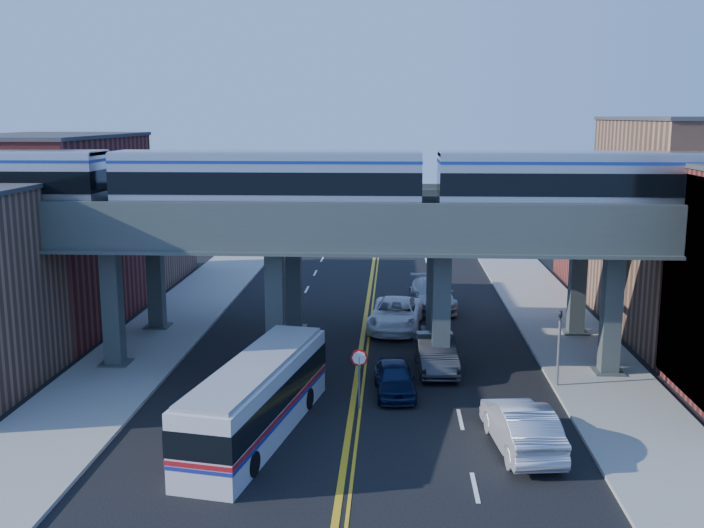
{
  "coord_description": "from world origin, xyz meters",
  "views": [
    {
      "loc": [
        1.71,
        -28.52,
        12.22
      ],
      "look_at": [
        -0.24,
        7.3,
        5.44
      ],
      "focal_mm": 40.0,
      "sensor_mm": 36.0,
      "label": 1
    }
  ],
  "objects_px": {
    "stop_sign": "(359,369)",
    "car_parked_curb": "(521,426)",
    "car_lane_c": "(396,314)",
    "transit_train": "(268,182)",
    "transit_bus": "(257,399)",
    "car_lane_a": "(395,378)",
    "car_lane_d": "(432,294)",
    "traffic_signal": "(559,340)",
    "car_lane_b": "(436,353)"
  },
  "relations": [
    {
      "from": "car_lane_b",
      "to": "car_parked_curb",
      "type": "bearing_deg",
      "value": -77.02
    },
    {
      "from": "car_parked_curb",
      "to": "car_lane_a",
      "type": "bearing_deg",
      "value": -57.3
    },
    {
      "from": "stop_sign",
      "to": "car_parked_curb",
      "type": "distance_m",
      "value": 7.32
    },
    {
      "from": "car_lane_b",
      "to": "car_lane_d",
      "type": "relative_size",
      "value": 0.84
    },
    {
      "from": "transit_train",
      "to": "traffic_signal",
      "type": "height_order",
      "value": "transit_train"
    },
    {
      "from": "transit_train",
      "to": "stop_sign",
      "type": "distance_m",
      "value": 10.02
    },
    {
      "from": "transit_bus",
      "to": "car_parked_curb",
      "type": "distance_m",
      "value": 10.07
    },
    {
      "from": "stop_sign",
      "to": "car_lane_d",
      "type": "relative_size",
      "value": 0.42
    },
    {
      "from": "stop_sign",
      "to": "traffic_signal",
      "type": "bearing_deg",
      "value": 18.63
    },
    {
      "from": "car_lane_d",
      "to": "traffic_signal",
      "type": "bearing_deg",
      "value": -77.56
    },
    {
      "from": "transit_train",
      "to": "car_lane_a",
      "type": "xyz_separation_m",
      "value": [
        6.03,
        -3.11,
        -8.44
      ]
    },
    {
      "from": "stop_sign",
      "to": "car_lane_c",
      "type": "xyz_separation_m",
      "value": [
        1.55,
        12.83,
        -0.89
      ]
    },
    {
      "from": "car_lane_a",
      "to": "car_parked_curb",
      "type": "height_order",
      "value": "car_parked_curb"
    },
    {
      "from": "car_parked_curb",
      "to": "transit_bus",
      "type": "bearing_deg",
      "value": -11.71
    },
    {
      "from": "stop_sign",
      "to": "car_lane_b",
      "type": "relative_size",
      "value": 0.51
    },
    {
      "from": "car_lane_c",
      "to": "car_parked_curb",
      "type": "height_order",
      "value": "car_parked_curb"
    },
    {
      "from": "car_parked_curb",
      "to": "traffic_signal",
      "type": "bearing_deg",
      "value": -118.48
    },
    {
      "from": "car_lane_c",
      "to": "car_parked_curb",
      "type": "relative_size",
      "value": 1.14
    },
    {
      "from": "transit_bus",
      "to": "car_lane_c",
      "type": "bearing_deg",
      "value": -8.09
    },
    {
      "from": "car_lane_a",
      "to": "car_lane_b",
      "type": "height_order",
      "value": "car_lane_b"
    },
    {
      "from": "car_lane_b",
      "to": "traffic_signal",
      "type": "bearing_deg",
      "value": -27.06
    },
    {
      "from": "car_lane_c",
      "to": "car_lane_d",
      "type": "xyz_separation_m",
      "value": [
        2.37,
        5.19,
        0.03
      ]
    },
    {
      "from": "transit_train",
      "to": "transit_bus",
      "type": "distance_m",
      "value": 11.1
    },
    {
      "from": "traffic_signal",
      "to": "transit_bus",
      "type": "bearing_deg",
      "value": -154.95
    },
    {
      "from": "transit_train",
      "to": "car_lane_b",
      "type": "distance_m",
      "value": 11.56
    },
    {
      "from": "transit_train",
      "to": "car_lane_d",
      "type": "bearing_deg",
      "value": 56.98
    },
    {
      "from": "transit_train",
      "to": "car_parked_curb",
      "type": "distance_m",
      "value": 16.15
    },
    {
      "from": "transit_train",
      "to": "transit_bus",
      "type": "xyz_separation_m",
      "value": [
        0.71,
        -7.95,
        -7.72
      ]
    },
    {
      "from": "car_lane_a",
      "to": "transit_train",
      "type": "bearing_deg",
      "value": 148.35
    },
    {
      "from": "stop_sign",
      "to": "car_parked_curb",
      "type": "relative_size",
      "value": 0.48
    },
    {
      "from": "car_lane_a",
      "to": "car_lane_d",
      "type": "relative_size",
      "value": 0.69
    },
    {
      "from": "stop_sign",
      "to": "car_parked_curb",
      "type": "xyz_separation_m",
      "value": [
        6.2,
        -3.8,
        -0.85
      ]
    },
    {
      "from": "transit_train",
      "to": "car_lane_c",
      "type": "xyz_separation_m",
      "value": [
        6.08,
        7.83,
        -8.29
      ]
    },
    {
      "from": "transit_bus",
      "to": "car_lane_c",
      "type": "distance_m",
      "value": 16.67
    },
    {
      "from": "transit_train",
      "to": "traffic_signal",
      "type": "xyz_separation_m",
      "value": [
        13.43,
        -2.0,
        -6.86
      ]
    },
    {
      "from": "traffic_signal",
      "to": "car_lane_d",
      "type": "height_order",
      "value": "traffic_signal"
    },
    {
      "from": "traffic_signal",
      "to": "car_lane_c",
      "type": "bearing_deg",
      "value": 126.78
    },
    {
      "from": "traffic_signal",
      "to": "car_lane_b",
      "type": "xyz_separation_m",
      "value": [
        -5.4,
        2.36,
        -1.45
      ]
    },
    {
      "from": "traffic_signal",
      "to": "car_lane_b",
      "type": "height_order",
      "value": "traffic_signal"
    },
    {
      "from": "stop_sign",
      "to": "traffic_signal",
      "type": "height_order",
      "value": "traffic_signal"
    },
    {
      "from": "transit_bus",
      "to": "car_lane_a",
      "type": "bearing_deg",
      "value": -36.99
    },
    {
      "from": "transit_bus",
      "to": "traffic_signal",
      "type": "bearing_deg",
      "value": -54.23
    },
    {
      "from": "car_lane_a",
      "to": "transit_bus",
      "type": "bearing_deg",
      "value": -142.11
    },
    {
      "from": "transit_train",
      "to": "car_lane_c",
      "type": "relative_size",
      "value": 7.13
    },
    {
      "from": "car_parked_curb",
      "to": "car_lane_d",
      "type": "bearing_deg",
      "value": -90.88
    },
    {
      "from": "traffic_signal",
      "to": "car_lane_b",
      "type": "bearing_deg",
      "value": 156.39
    },
    {
      "from": "car_lane_a",
      "to": "car_lane_d",
      "type": "distance_m",
      "value": 16.3
    },
    {
      "from": "transit_train",
      "to": "stop_sign",
      "type": "relative_size",
      "value": 16.98
    },
    {
      "from": "transit_bus",
      "to": "car_lane_a",
      "type": "xyz_separation_m",
      "value": [
        5.32,
        4.84,
        -0.72
      ]
    },
    {
      "from": "stop_sign",
      "to": "car_lane_c",
      "type": "bearing_deg",
      "value": 83.1
    }
  ]
}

